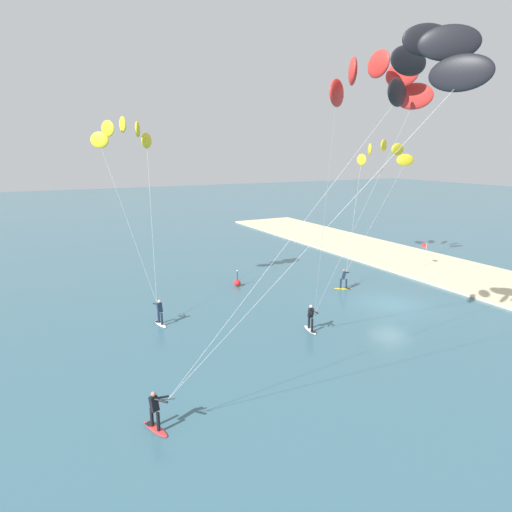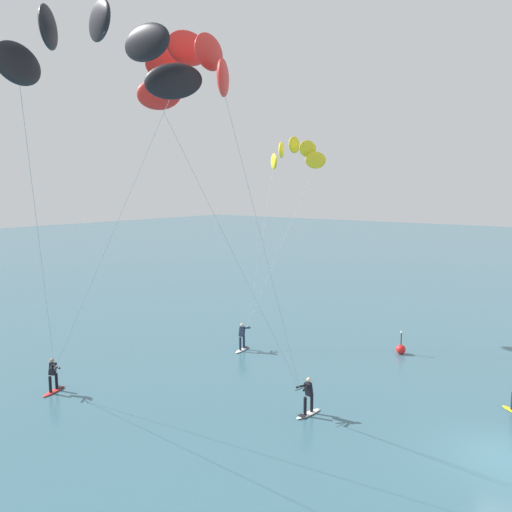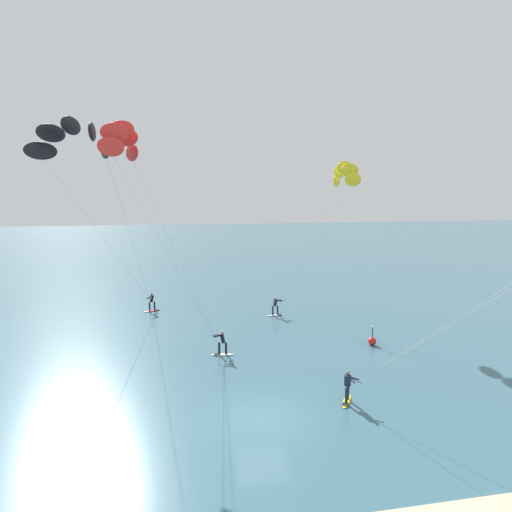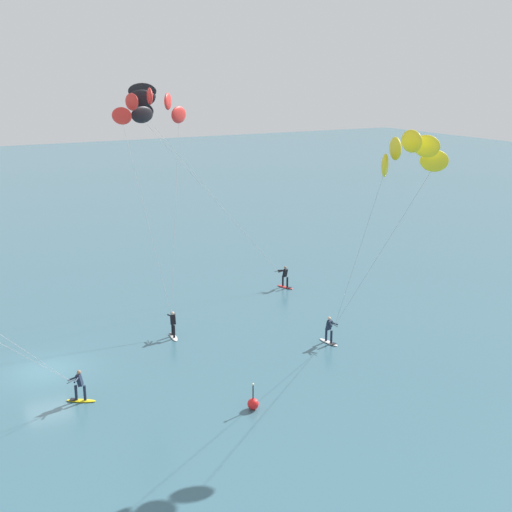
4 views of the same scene
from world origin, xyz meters
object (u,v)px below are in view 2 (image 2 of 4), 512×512
object	(u,v)px
kitesurfer_mid_water	(97,68)
kitesurfer_downwind	(292,162)
marker_buoy	(401,349)
kitesurfer_far_out	(195,88)

from	to	relation	value
kitesurfer_mid_water	kitesurfer_downwind	xyz separation A→B (m)	(19.70, 6.11, -1.79)
marker_buoy	kitesurfer_downwind	bearing A→B (deg)	86.06
kitesurfer_downwind	kitesurfer_far_out	bearing A→B (deg)	-156.93
kitesurfer_far_out	kitesurfer_mid_water	bearing A→B (deg)	162.99
kitesurfer_mid_water	marker_buoy	distance (m)	23.21
kitesurfer_mid_water	marker_buoy	bearing A→B (deg)	-6.22
marker_buoy	kitesurfer_far_out	bearing A→B (deg)	175.96
kitesurfer_downwind	marker_buoy	distance (m)	13.88
kitesurfer_downwind	marker_buoy	world-z (taller)	kitesurfer_downwind
kitesurfer_mid_water	kitesurfer_downwind	bearing A→B (deg)	17.23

